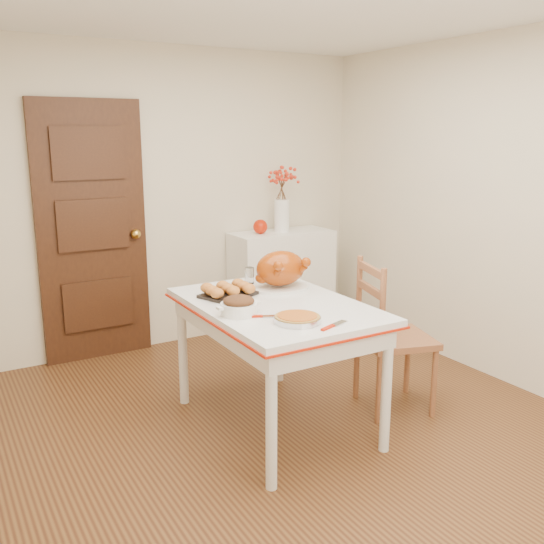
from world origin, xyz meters
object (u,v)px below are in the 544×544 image
sideboard (282,282)px  kitchen_table (276,365)px  chair_oak (396,335)px  pumpkin_pie (297,318)px  turkey_platter (281,270)px

sideboard → kitchen_table: 1.88m
chair_oak → pumpkin_pie: chair_oak is taller
chair_oak → sideboard: bearing=10.5°
sideboard → pumpkin_pie: (-1.10, -1.97, 0.36)m
kitchen_table → chair_oak: bearing=-12.2°
kitchen_table → turkey_platter: (0.19, 0.27, 0.53)m
sideboard → kitchen_table: bearing=-122.4°
kitchen_table → chair_oak: (0.81, -0.18, 0.10)m
kitchen_table → pumpkin_pie: 0.59m
kitchen_table → turkey_platter: size_ratio=3.41×
turkey_platter → sideboard: bearing=38.5°
sideboard → turkey_platter: turkey_platter is taller
sideboard → turkey_platter: size_ratio=2.36×
sideboard → pumpkin_pie: 2.29m
chair_oak → turkey_platter: (-0.62, 0.44, 0.42)m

